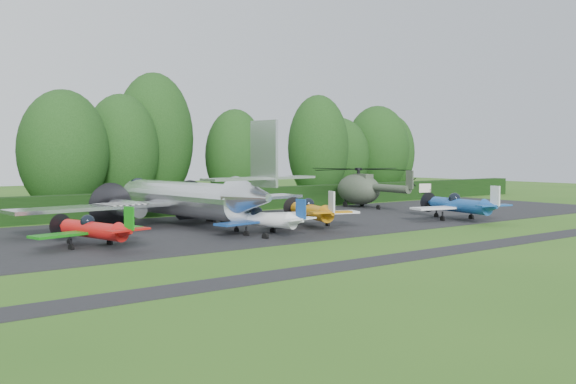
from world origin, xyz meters
TOP-DOWN VIEW (x-y plane):
  - ground at (0.00, 0.00)m, footprint 160.00×160.00m
  - apron at (0.00, 10.00)m, footprint 70.00×18.00m
  - taxiway_verge at (0.00, -6.00)m, footprint 70.00×2.00m
  - hedgerow at (0.00, 21.00)m, footprint 90.00×1.60m
  - transport_plane at (-5.26, 11.92)m, footprint 22.98×17.62m
  - light_plane_red at (-13.89, 6.22)m, footprint 6.47×6.80m
  - light_plane_white at (-3.38, 5.28)m, footprint 6.44×6.77m
  - light_plane_orange at (1.52, 6.44)m, footprint 7.26×7.64m
  - light_plane_blue at (13.45, 3.13)m, footprint 7.54×7.92m
  - helicopter at (15.81, 16.59)m, footprint 11.71×13.71m
  - sign_board at (28.49, 20.26)m, footprint 3.15×0.12m
  - tree_1 at (33.31, 31.45)m, footprint 8.25×8.25m
  - tree_2 at (2.21, 32.08)m, footprint 7.84×7.84m
  - tree_3 at (-2.35, 29.59)m, footprint 6.99×6.99m
  - tree_4 at (26.45, 31.28)m, footprint 7.52×7.52m
  - tree_5 at (39.80, 34.96)m, footprint 6.28×6.28m
  - tree_6 at (19.45, 26.92)m, footprint 6.76×6.76m
  - tree_8 at (-8.32, 27.72)m, footprint 7.61×7.61m
  - tree_10 at (10.06, 29.28)m, footprint 6.25×6.25m

SIDE VIEW (x-z plane):
  - ground at x=0.00m, z-range 0.00..0.00m
  - hedgerow at x=0.00m, z-range -1.00..1.00m
  - taxiway_verge at x=0.00m, z-range 0.00..0.00m
  - apron at x=0.00m, z-range 0.00..0.01m
  - light_plane_white at x=-3.38m, z-range -0.21..2.27m
  - light_plane_red at x=-13.89m, z-range -0.21..2.28m
  - light_plane_orange at x=1.52m, z-range -0.23..2.56m
  - sign_board at x=28.49m, z-range 0.31..2.08m
  - light_plane_blue at x=13.45m, z-range -0.24..2.65m
  - helicopter at x=15.81m, z-range 0.14..3.91m
  - transport_plane at x=-5.26m, z-range -1.63..5.74m
  - tree_4 at x=26.45m, z-range -0.01..9.54m
  - tree_10 at x=10.06m, z-range -0.01..9.78m
  - tree_5 at x=39.80m, z-range -0.01..10.44m
  - tree_8 at x=-8.32m, z-range -0.01..10.59m
  - tree_3 at x=-2.35m, z-range -0.01..10.69m
  - tree_1 at x=33.31m, z-range -0.01..11.29m
  - tree_6 at x=19.45m, z-range -0.01..11.60m
  - tree_2 at x=2.21m, z-range -0.01..13.25m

